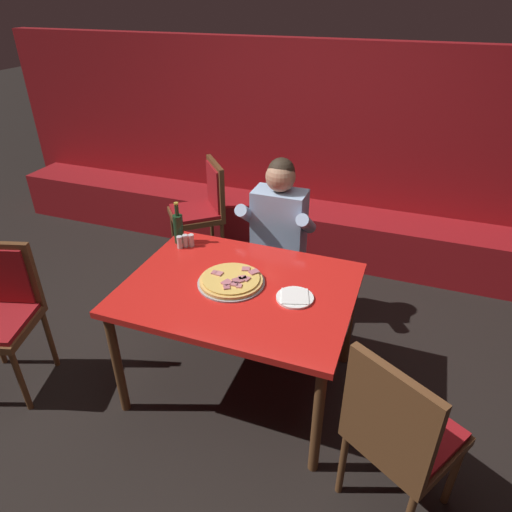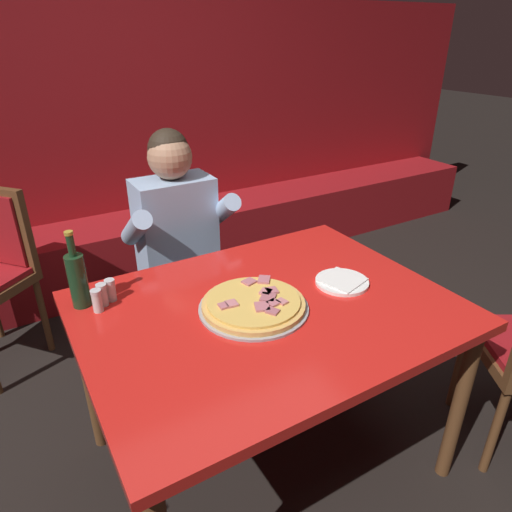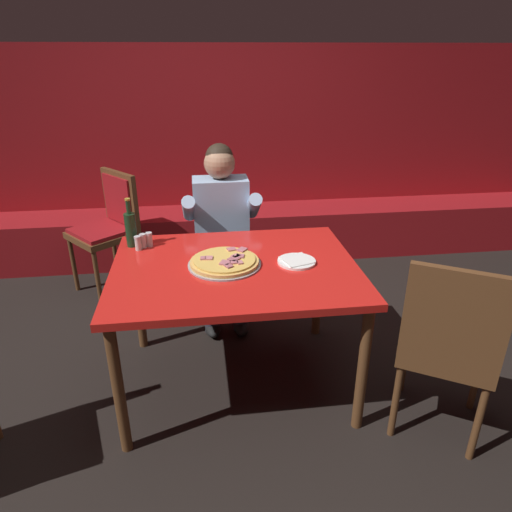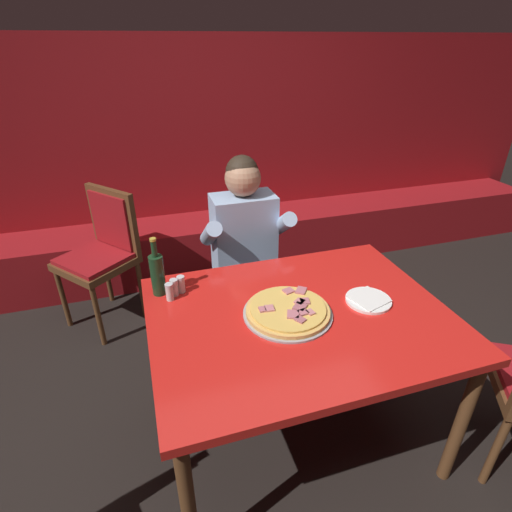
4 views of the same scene
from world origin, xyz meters
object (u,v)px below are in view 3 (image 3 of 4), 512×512
diner_seated_blue_shirt (222,229)px  shaker_red_pepper_flakes (143,242)px  dining_chair_side_aisle (449,340)px  beer_bottle (131,228)px  shaker_parmesan (149,240)px  dining_chair_far_left (110,222)px  main_dining_table (235,278)px  pizza (225,262)px  plate_white_paper (297,261)px  shaker_oregano (138,244)px

diner_seated_blue_shirt → shaker_red_pepper_flakes: bearing=-137.9°
shaker_red_pepper_flakes → dining_chair_side_aisle: (1.49, -0.85, -0.24)m
beer_bottle → shaker_red_pepper_flakes: size_ratio=3.40×
shaker_red_pepper_flakes → shaker_parmesan: bearing=28.0°
beer_bottle → dining_chair_side_aisle: bearing=-29.6°
beer_bottle → dining_chair_far_left: size_ratio=0.30×
shaker_parmesan → dining_chair_side_aisle: dining_chair_side_aisle is taller
main_dining_table → pizza: 0.11m
pizza → shaker_parmesan: 0.53m
dining_chair_side_aisle → dining_chair_far_left: dining_chair_side_aisle is taller
main_dining_table → pizza: pizza is taller
pizza → shaker_parmesan: shaker_parmesan is taller
plate_white_paper → pizza: bearing=177.1°
plate_white_paper → shaker_parmesan: bearing=157.4°
beer_bottle → diner_seated_blue_shirt: size_ratio=0.23×
shaker_red_pepper_flakes → main_dining_table: bearing=-31.4°
diner_seated_blue_shirt → beer_bottle: bearing=-144.1°
beer_bottle → dining_chair_far_left: (-0.32, 1.00, -0.31)m
shaker_oregano → dining_chair_far_left: 1.15m
beer_bottle → shaker_parmesan: size_ratio=3.40×
main_dining_table → dining_chair_far_left: (-0.90, 1.35, -0.12)m
main_dining_table → shaker_oregano: (-0.54, 0.28, 0.12)m
shaker_red_pepper_flakes → diner_seated_blue_shirt: size_ratio=0.07×
main_dining_table → diner_seated_blue_shirt: 0.75m
main_dining_table → beer_bottle: (-0.58, 0.35, 0.19)m
main_dining_table → plate_white_paper: 0.35m
shaker_parmesan → diner_seated_blue_shirt: size_ratio=0.07×
main_dining_table → pizza: (-0.05, 0.01, 0.10)m
pizza → diner_seated_blue_shirt: (0.03, 0.74, -0.09)m
diner_seated_blue_shirt → dining_chair_side_aisle: (1.00, -1.29, -0.13)m
shaker_parmesan → beer_bottle: bearing=168.3°
pizza → dining_chair_side_aisle: (1.03, -0.54, -0.22)m
pizza → shaker_oregano: size_ratio=4.60×
shaker_parmesan → dining_chair_side_aisle: 1.71m
dining_chair_side_aisle → dining_chair_far_left: (-1.87, 1.88, 0.00)m
main_dining_table → plate_white_paper: bearing=-1.5°
plate_white_paper → shaker_oregano: shaker_oregano is taller
shaker_parmesan → diner_seated_blue_shirt: bearing=43.0°
plate_white_paper → shaker_red_pepper_flakes: size_ratio=2.44×
plate_white_paper → beer_bottle: size_ratio=0.72×
beer_bottle → shaker_oregano: size_ratio=3.40×
main_dining_table → beer_bottle: size_ratio=4.52×
pizza → dining_chair_far_left: 1.60m
beer_bottle → shaker_oregano: beer_bottle is taller
pizza → shaker_red_pepper_flakes: bearing=146.7°
pizza → dining_chair_far_left: dining_chair_far_left is taller
plate_white_paper → dining_chair_side_aisle: bearing=-39.4°
main_dining_table → shaker_parmesan: 0.59m
dining_chair_far_left → diner_seated_blue_shirt: bearing=-34.3°
shaker_parmesan → dining_chair_side_aisle: size_ratio=0.09×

